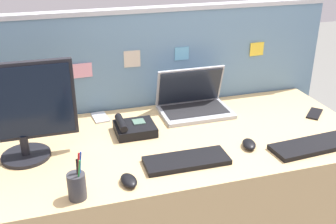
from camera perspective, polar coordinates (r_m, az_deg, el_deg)
The scene contains 12 objects.
desk at distance 2.15m, azimuth 0.40°, elevation -12.59°, with size 1.91×0.83×0.74m, color tan.
cubicle_divider at distance 2.38m, azimuth -2.82°, elevation -0.90°, with size 2.13×0.08×1.29m.
desktop_monitor at distance 1.81m, azimuth -20.28°, elevation 0.42°, with size 0.47×0.21×0.43m.
laptop at distance 2.22m, azimuth 3.56°, elevation 1.51°, with size 0.38×0.26×0.24m.
desk_phone at distance 1.99m, azimuth -4.89°, elevation -2.24°, with size 0.19×0.17×0.08m.
keyboard_main at distance 1.98m, azimuth 19.68°, elevation -4.48°, with size 0.40×0.14×0.02m, color black.
keyboard_spare at distance 1.75m, azimuth 2.67°, elevation -6.83°, with size 0.37×0.14×0.02m, color black.
computer_mouse_right_hand at distance 1.90m, azimuth 11.33°, elevation -4.46°, with size 0.06×0.10×0.03m, color black.
computer_mouse_left_hand at distance 1.62m, azimuth -5.54°, elevation -9.56°, with size 0.06×0.10×0.03m, color black.
pen_cup at distance 1.56m, azimuth -12.69°, elevation -10.07°, with size 0.07×0.07×0.19m.
cell_phone_black_slab at distance 2.33m, azimuth 19.92°, elevation -0.21°, with size 0.06×0.15×0.01m, color black.
cell_phone_silver_slab at distance 2.18m, azimuth -9.52°, elevation -0.74°, with size 0.07×0.13×0.01m, color #B7BAC1.
Camera 1 is at (-0.51, -1.63, 1.67)m, focal length 43.31 mm.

